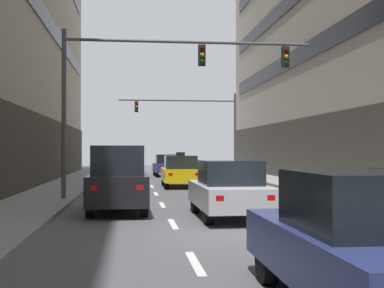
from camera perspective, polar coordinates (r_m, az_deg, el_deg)
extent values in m
plane|color=#515156|center=(12.72, 6.24, -9.69)|extent=(120.00, 120.00, 0.00)
cube|color=silver|center=(9.53, 0.33, -12.71)|extent=(0.16, 2.00, 0.01)
cube|color=silver|center=(14.43, -2.08, -8.60)|extent=(0.16, 2.00, 0.01)
cube|color=silver|center=(19.39, -3.24, -6.58)|extent=(0.16, 2.00, 0.01)
cube|color=silver|center=(24.36, -3.92, -5.37)|extent=(0.16, 2.00, 0.01)
cube|color=silver|center=(29.34, -4.37, -4.58)|extent=(0.16, 2.00, 0.01)
cube|color=silver|center=(34.33, -4.69, -4.02)|extent=(0.16, 2.00, 0.01)
cube|color=silver|center=(39.32, -4.93, -3.60)|extent=(0.16, 2.00, 0.01)
cube|color=silver|center=(44.31, -5.11, -3.27)|extent=(0.16, 2.00, 0.01)
cube|color=silver|center=(10.45, 19.13, -11.60)|extent=(0.16, 2.00, 0.01)
cube|color=silver|center=(15.06, 10.77, -8.26)|extent=(0.16, 2.00, 0.01)
cube|color=silver|center=(19.86, 6.44, -6.43)|extent=(0.16, 2.00, 0.01)
cube|color=silver|center=(24.74, 3.83, -5.30)|extent=(0.16, 2.00, 0.01)
cube|color=silver|center=(29.66, 2.08, -4.54)|extent=(0.16, 2.00, 0.01)
cube|color=silver|center=(34.60, 0.83, -3.99)|extent=(0.16, 2.00, 0.01)
cube|color=silver|center=(39.55, -0.10, -3.58)|extent=(0.16, 2.00, 0.01)
cube|color=silver|center=(44.52, -0.82, -3.26)|extent=(0.16, 2.00, 0.01)
cylinder|color=black|center=(18.63, -10.44, -5.79)|extent=(0.23, 0.66, 0.66)
cylinder|color=black|center=(18.61, -5.48, -5.81)|extent=(0.23, 0.66, 0.66)
cylinder|color=black|center=(15.94, -10.99, -6.65)|extent=(0.23, 0.66, 0.66)
cylinder|color=black|center=(15.92, -5.18, -6.67)|extent=(0.23, 0.66, 0.66)
cube|color=black|center=(17.22, -8.02, -4.71)|extent=(1.90, 4.44, 0.90)
cube|color=black|center=(17.18, -8.01, -1.71)|extent=(1.64, 2.63, 0.90)
cube|color=white|center=(19.39, -9.84, -3.79)|extent=(0.20, 0.08, 0.14)
cube|color=red|center=(15.07, -10.59, -4.67)|extent=(0.20, 0.08, 0.14)
cube|color=white|center=(19.38, -6.01, -3.80)|extent=(0.20, 0.08, 0.14)
cube|color=red|center=(15.05, -5.66, -4.69)|extent=(0.20, 0.08, 0.14)
cylinder|color=black|center=(43.18, -8.34, -2.92)|extent=(0.23, 0.64, 0.63)
cylinder|color=black|center=(43.21, -6.31, -2.92)|extent=(0.23, 0.64, 0.63)
cylinder|color=black|center=(40.61, -8.34, -3.06)|extent=(0.23, 0.64, 0.63)
cylinder|color=black|center=(40.64, -6.18, -3.06)|extent=(0.23, 0.64, 0.63)
cube|color=yellow|center=(41.89, -7.29, -2.57)|extent=(1.89, 4.25, 0.61)
cube|color=black|center=(41.68, -7.29, -1.71)|extent=(1.58, 1.86, 0.65)
cube|color=white|center=(43.94, -8.14, -2.34)|extent=(0.19, 0.08, 0.13)
cube|color=red|center=(39.82, -8.12, -2.51)|extent=(0.19, 0.08, 0.13)
cube|color=white|center=(43.96, -6.54, -2.35)|extent=(0.19, 0.08, 0.13)
cube|color=red|center=(39.84, -6.35, -2.52)|extent=(0.19, 0.08, 0.13)
cube|color=black|center=(41.68, -7.28, -1.15)|extent=(0.43, 0.20, 0.17)
cylinder|color=black|center=(30.08, -3.09, -3.84)|extent=(0.23, 0.69, 0.68)
cylinder|color=black|center=(30.21, 0.06, -3.83)|extent=(0.23, 0.69, 0.68)
cylinder|color=black|center=(27.29, -2.79, -4.16)|extent=(0.23, 0.69, 0.68)
cylinder|color=black|center=(27.44, 0.68, -4.14)|extent=(0.23, 0.69, 0.68)
cube|color=yellow|center=(28.73, -1.29, -3.33)|extent=(1.95, 4.58, 0.66)
cube|color=black|center=(28.50, -1.26, -1.97)|extent=(1.68, 1.98, 0.70)
cube|color=white|center=(30.91, -2.87, -2.93)|extent=(0.21, 0.08, 0.15)
cube|color=red|center=(26.44, -2.34, -3.30)|extent=(0.21, 0.08, 0.15)
cube|color=white|center=(31.01, -0.40, -2.92)|extent=(0.21, 0.08, 0.15)
cube|color=red|center=(26.56, 0.54, -3.29)|extent=(0.21, 0.08, 0.15)
cube|color=black|center=(28.49, -1.26, -1.08)|extent=(0.46, 0.21, 0.19)
cylinder|color=black|center=(16.92, 0.35, -6.29)|extent=(0.23, 0.68, 0.68)
cylinder|color=black|center=(17.21, 5.82, -6.20)|extent=(0.23, 0.68, 0.68)
cylinder|color=black|center=(14.19, 1.78, -7.37)|extent=(0.23, 0.68, 0.68)
cylinder|color=black|center=(14.53, 8.25, -7.21)|extent=(0.23, 0.68, 0.68)
cube|color=#B7BABF|center=(15.66, 3.99, -5.54)|extent=(1.92, 4.53, 0.66)
cube|color=black|center=(15.41, 4.13, -3.09)|extent=(1.66, 1.96, 0.70)
cube|color=white|center=(17.73, 0.52, -4.60)|extent=(0.21, 0.08, 0.14)
cube|color=red|center=(13.35, 3.00, -5.88)|extent=(0.21, 0.08, 0.14)
cube|color=white|center=(17.95, 4.72, -4.55)|extent=(0.21, 0.08, 0.14)
cube|color=red|center=(13.64, 8.51, -5.76)|extent=(0.21, 0.08, 0.14)
cylinder|color=black|center=(28.85, -9.27, -4.02)|extent=(0.24, 0.64, 0.63)
cylinder|color=black|center=(28.76, -6.21, -4.03)|extent=(0.24, 0.64, 0.63)
cylinder|color=black|center=(26.28, -9.78, -4.34)|extent=(0.24, 0.64, 0.63)
cylinder|color=black|center=(26.17, -6.42, -4.36)|extent=(0.24, 0.64, 0.63)
cube|color=black|center=(27.49, -7.91, -3.54)|extent=(1.94, 4.29, 0.61)
cube|color=black|center=(27.27, -7.94, -2.23)|extent=(1.61, 1.89, 0.65)
cube|color=white|center=(29.59, -8.84, -3.13)|extent=(0.20, 0.08, 0.13)
cube|color=red|center=(25.47, -9.61, -3.52)|extent=(0.20, 0.08, 0.13)
cube|color=white|center=(29.52, -6.45, -3.14)|extent=(0.20, 0.08, 0.13)
cube|color=red|center=(25.38, -6.82, -3.54)|extent=(0.20, 0.08, 0.13)
cylinder|color=black|center=(42.23, -4.06, -2.95)|extent=(0.24, 0.68, 0.67)
cylinder|color=black|center=(42.36, -1.85, -2.94)|extent=(0.24, 0.68, 0.67)
cylinder|color=black|center=(39.48, -3.81, -3.10)|extent=(0.24, 0.68, 0.67)
cylinder|color=black|center=(39.62, -1.45, -3.09)|extent=(0.24, 0.68, 0.67)
cube|color=navy|center=(40.90, -2.80, -2.56)|extent=(1.96, 4.53, 0.65)
cube|color=black|center=(40.68, -2.77, -1.62)|extent=(1.67, 1.97, 0.69)
cube|color=white|center=(43.05, -3.92, -2.32)|extent=(0.21, 0.09, 0.14)
cube|color=red|center=(38.65, -3.49, -2.50)|extent=(0.21, 0.09, 0.14)
cube|color=white|center=(43.15, -2.17, -2.31)|extent=(0.21, 0.09, 0.14)
cube|color=red|center=(38.76, -1.55, -2.50)|extent=(0.21, 0.09, 0.14)
cylinder|color=black|center=(8.12, 8.14, -12.34)|extent=(0.24, 0.69, 0.69)
cylinder|color=black|center=(8.68, 19.18, -11.55)|extent=(0.24, 0.69, 0.69)
cube|color=navy|center=(7.01, 17.88, -11.39)|extent=(1.97, 4.63, 0.67)
cube|color=black|center=(6.73, 18.59, -5.88)|extent=(1.70, 2.01, 0.71)
cube|color=white|center=(8.90, 7.80, -8.36)|extent=(0.21, 0.09, 0.15)
cube|color=white|center=(9.32, 15.98, -7.99)|extent=(0.21, 0.09, 0.15)
cylinder|color=black|center=(14.58, 17.69, -7.27)|extent=(0.22, 0.63, 0.62)
cube|color=white|center=(15.29, 16.97, -5.43)|extent=(0.19, 0.08, 0.13)
cylinder|color=#4C4C51|center=(21.04, -13.68, 3.21)|extent=(0.18, 0.18, 6.56)
cylinder|color=#4C4C51|center=(21.40, -0.26, 10.95)|extent=(9.81, 0.12, 0.12)
cube|color=black|center=(21.36, 1.07, 9.55)|extent=(0.28, 0.24, 0.84)
sphere|color=#4B0704|center=(21.27, 1.12, 10.30)|extent=(0.17, 0.17, 0.17)
sphere|color=orange|center=(21.22, 1.12, 9.61)|extent=(0.17, 0.17, 0.17)
sphere|color=#073E10|center=(21.18, 1.12, 8.92)|extent=(0.17, 0.17, 0.17)
cube|color=black|center=(22.07, 10.06, 9.22)|extent=(0.28, 0.24, 0.84)
sphere|color=#4B0704|center=(21.99, 10.16, 9.95)|extent=(0.17, 0.17, 0.17)
sphere|color=orange|center=(21.94, 10.16, 9.28)|extent=(0.17, 0.17, 0.17)
sphere|color=#073E10|center=(21.90, 10.17, 8.61)|extent=(0.17, 0.17, 0.17)
cylinder|color=#4C4C51|center=(41.97, 4.67, 1.12)|extent=(0.18, 0.18, 6.36)
cylinder|color=#4C4C51|center=(41.49, -1.57, 4.72)|extent=(9.16, 0.12, 0.12)
cube|color=black|center=(41.29, -6.02, 4.02)|extent=(0.28, 0.24, 0.84)
sphere|color=#4B0704|center=(41.17, -6.02, 4.40)|extent=(0.17, 0.17, 0.17)
sphere|color=orange|center=(41.15, -6.02, 4.04)|extent=(0.17, 0.17, 0.17)
sphere|color=#073E10|center=(41.13, -6.02, 3.68)|extent=(0.17, 0.17, 0.17)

